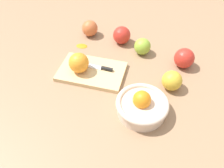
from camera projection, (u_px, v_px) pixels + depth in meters
ground_plane at (114, 74)px, 0.89m from camera, size 2.40×2.40×0.00m
bowl at (142, 106)px, 0.74m from camera, size 0.18×0.18×0.09m
cutting_board at (92, 72)px, 0.89m from camera, size 0.29×0.22×0.02m
orange_on_board at (79, 63)px, 0.85m from camera, size 0.08×0.08×0.08m
knife at (99, 67)px, 0.88m from camera, size 0.16×0.04×0.01m
apple_front_right at (90, 28)px, 1.05m from camera, size 0.07×0.07×0.07m
apple_front_left at (184, 58)px, 0.89m from camera, size 0.08×0.08×0.08m
apple_front_left_2 at (142, 46)px, 0.95m from camera, size 0.07×0.07×0.07m
apple_front_left_3 at (172, 81)px, 0.81m from camera, size 0.07×0.07×0.07m
apple_front_right_2 at (122, 35)px, 1.01m from camera, size 0.08×0.08×0.08m
citrus_peel at (82, 45)px, 1.01m from camera, size 0.06×0.05×0.01m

